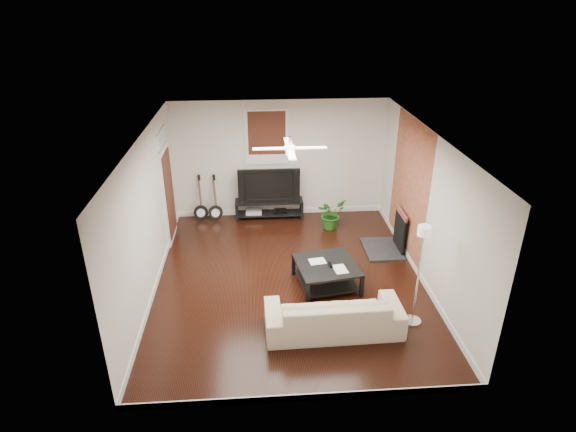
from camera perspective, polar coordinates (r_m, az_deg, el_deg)
name	(u,v)px	position (r m, az deg, el deg)	size (l,w,h in m)	color
room	(290,213)	(8.50, 0.20, 0.37)	(5.01, 6.01, 2.81)	black
brick_accent	(409,188)	(9.88, 14.30, 3.25)	(0.02, 2.20, 2.80)	#AA4B37
fireplace	(391,230)	(10.18, 12.20, -1.68)	(0.80, 1.10, 0.92)	black
window_back	(267,137)	(11.08, -2.55, 9.41)	(1.00, 0.06, 1.30)	#3D1810
door_left	(168,185)	(10.45, -14.23, 3.59)	(0.08, 1.00, 2.50)	white
tv_stand	(269,209)	(11.50, -2.26, 0.86)	(1.62, 0.43, 0.45)	black
tv	(269,184)	(11.26, -2.32, 3.88)	(1.45, 0.19, 0.83)	black
coffee_table	(326,274)	(8.92, 4.62, -6.99)	(1.07, 1.07, 0.45)	black
sofa	(334,313)	(7.80, 5.48, -11.52)	(2.19, 0.86, 0.64)	tan
floor_lamp	(418,276)	(7.88, 15.34, -6.96)	(0.29, 0.29, 1.79)	white
potted_plant	(331,214)	(10.97, 5.15, 0.27)	(0.64, 0.56, 0.72)	#225F1B
guitar_left	(200,199)	(11.41, -10.53, 2.05)	(0.34, 0.24, 1.11)	black
guitar_right	(215,199)	(11.35, -8.78, 2.05)	(0.34, 0.24, 1.11)	black
ceiling_fan	(290,148)	(8.06, 0.21, 8.12)	(1.24, 1.24, 0.32)	white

